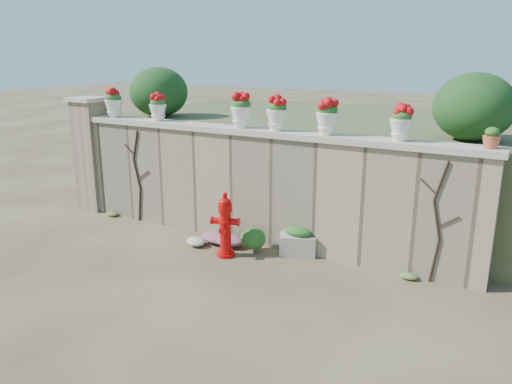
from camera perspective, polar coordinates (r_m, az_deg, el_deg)
The scene contains 21 objects.
ground at distance 8.04m, azimuth -6.45°, elevation -9.47°, with size 80.00×80.00×0.00m, color #463623.
stone_wall at distance 9.12m, azimuth -0.01°, elevation 0.37°, with size 8.00×0.40×2.00m, color gray.
wall_cap at distance 8.90m, azimuth -0.01°, elevation 6.91°, with size 8.10×0.52×0.10m, color #B9AF9D.
gate_pillar at distance 11.63m, azimuth -18.13°, elevation 4.22°, with size 0.72×0.72×2.48m.
raised_fill at distance 11.93m, azimuth 7.62°, elevation 3.87°, with size 9.00×6.00×2.00m, color #384C23.
back_shrub_left at distance 11.66m, azimuth -11.04°, elevation 11.15°, with size 1.30×1.30×1.10m, color #143814.
back_shrub_right at distance 8.94m, azimuth 23.67°, elevation 8.89°, with size 1.30×1.30×1.10m, color #143814.
vine_left at distance 10.50m, azimuth -13.41°, elevation 1.93°, with size 0.60×0.04×1.91m.
vine_right at distance 7.89m, azimuth 20.01°, elevation -3.11°, with size 0.60×0.04×1.91m.
fire_hydrant at distance 8.54m, azimuth -3.53°, elevation -3.73°, with size 0.49×0.35×1.13m.
planter_box at distance 8.72m, azimuth 4.80°, elevation -5.68°, with size 0.71×0.57×0.51m.
green_shrub at distance 8.84m, azimuth -0.79°, elevation -5.06°, with size 0.58×0.52×0.55m, color #1E5119.
magenta_clump at distance 9.22m, azimuth -3.38°, elevation -5.22°, with size 0.93×0.62×0.25m, color #B8248C.
white_flowers at distance 9.16m, azimuth -6.83°, elevation -5.63°, with size 0.52×0.42×0.19m, color white.
urn_pot_0 at distance 10.94m, azimuth -15.94°, elevation 9.74°, with size 0.38×0.38×0.59m.
urn_pot_1 at distance 10.14m, azimuth -11.16°, elevation 9.45°, with size 0.34×0.34×0.53m.
urn_pot_2 at distance 9.01m, azimuth -1.68°, elevation 9.27°, with size 0.39×0.39×0.61m.
urn_pot_3 at distance 8.66m, azimuth 2.44°, elevation 8.94°, with size 0.38×0.38×0.59m.
urn_pot_4 at distance 8.28m, azimuth 8.17°, elevation 8.50°, with size 0.38×0.38×0.59m.
urn_pot_5 at distance 7.93m, azimuth 16.27°, elevation 7.56°, with size 0.35×0.35×0.55m.
terracotta_pot at distance 7.76m, azimuth 25.32°, elevation 5.51°, with size 0.24×0.24×0.29m.
Camera 1 is at (4.35, -5.85, 3.39)m, focal length 35.00 mm.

